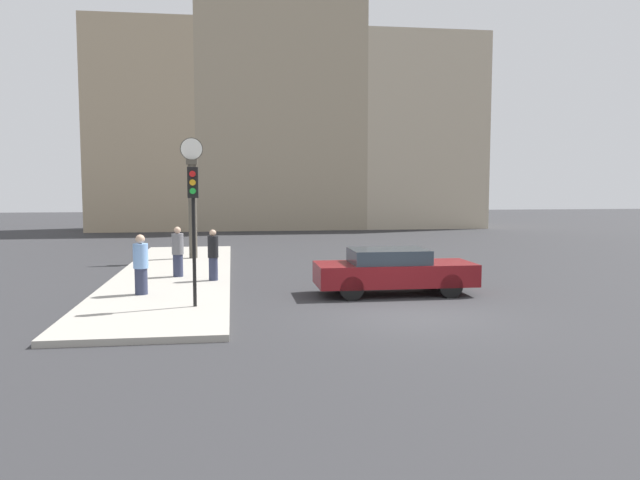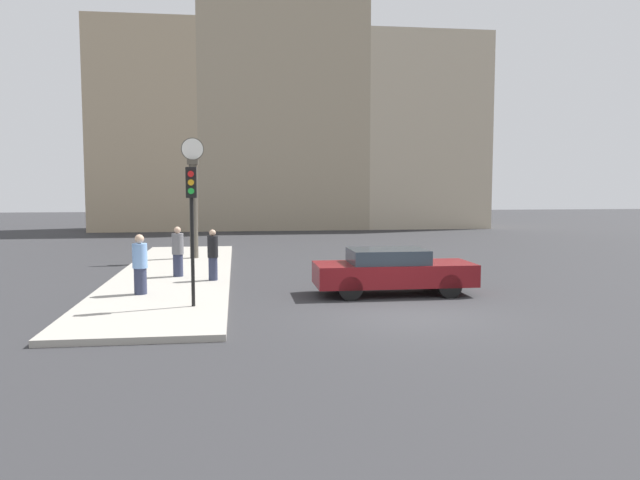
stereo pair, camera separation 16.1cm
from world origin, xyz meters
name	(u,v)px [view 2 (the right image)]	position (x,y,z in m)	size (l,w,h in m)	color
ground_plane	(409,316)	(0.00, 0.00, 0.00)	(120.00, 120.00, 0.00)	#2D2D30
sidewalk_corner	(174,275)	(-6.32, 7.19, 0.08)	(3.83, 18.38, 0.15)	#A39E93
building_row	(291,113)	(-0.16, 30.61, 8.30)	(28.06, 5.00, 19.14)	tan
sedan_car	(392,271)	(0.33, 2.93, 0.70)	(4.60, 1.76, 1.34)	maroon
traffic_light_near	(192,207)	(-5.26, 1.11, 2.66)	(0.26, 0.24, 3.48)	black
street_clock	(193,200)	(-5.92, 11.61, 2.58)	(0.93, 0.44, 4.96)	#4C473D
pedestrian_blue_stripe	(140,265)	(-6.84, 3.08, 0.98)	(0.41, 0.41, 1.67)	#2D334C
pedestrian_black_jacket	(213,255)	(-4.93, 5.36, 0.97)	(0.34, 0.34, 1.63)	#2D334C
pedestrian_grey_jacket	(178,252)	(-6.11, 6.37, 0.97)	(0.39, 0.39, 1.66)	#2D334C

